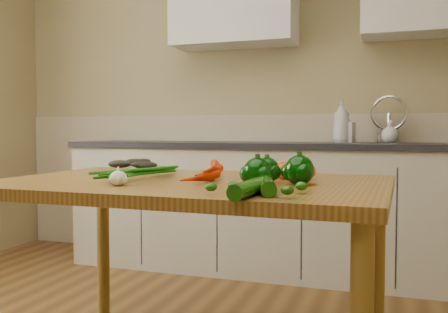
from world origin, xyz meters
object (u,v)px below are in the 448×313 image
Objects in this scene: carrot_bunch at (187,171)px; garlic_bulb at (118,178)px; tomato_b at (284,170)px; zucchini_a at (267,186)px; soap_bottle_b at (347,128)px; leafy_greens at (135,160)px; pepper_a at (267,170)px; soap_bottle_c at (390,132)px; pepper_b at (299,170)px; soap_bottle_a at (341,121)px; tomato_c at (307,171)px; table at (191,203)px; tomato_a at (261,168)px; pepper_c at (257,172)px; zucchini_b at (248,188)px.

carrot_bunch is 4.47× the size of garlic_bulb.
carrot_bunch is at bearing -155.46° from tomato_b.
soap_bottle_b is at bearing 88.12° from zucchini_a.
leafy_greens is 2.29× the size of pepper_a.
carrot_bunch is 1.30× the size of leafy_greens.
soap_bottle_b is at bearing 57.74° from leafy_greens.
pepper_b is at bearing 176.37° from soap_bottle_c.
soap_bottle_a is at bearing 87.18° from tomato_b.
soap_bottle_b is 2.93× the size of tomato_c.
table is at bearing 140.95° from zucchini_a.
leafy_greens is 0.92m from pepper_b.
tomato_b reaches higher than zucchini_a.
soap_bottle_b is at bearing 81.52° from tomato_a.
pepper_c is at bearing -89.93° from pepper_a.
pepper_c is at bearing -32.73° from leafy_greens.
pepper_c is at bearing -21.49° from carrot_bunch.
soap_bottle_c is at bearing 72.24° from tomato_a.
soap_bottle_b is 2.65× the size of tomato_b.
soap_bottle_b reaches higher than zucchini_a.
tomato_a is 1.15× the size of tomato_c.
pepper_b is at bearing 21.24° from garlic_bulb.
pepper_b is at bearing 77.08° from zucchini_b.
garlic_bulb is at bearing -140.50° from tomato_b.
pepper_c is (-0.42, -1.90, -0.13)m from soap_bottle_c.
leafy_greens is 1.02m from zucchini_a.
tomato_a is at bearing 43.63° from carrot_bunch.
pepper_b is 1.37× the size of tomato_b.
pepper_a is 0.89× the size of pepper_b.
table is 0.33m from tomato_a.
pepper_b reaches higher than zucchini_b.
table is at bearing 155.34° from pepper_c.
soap_bottle_c is 1.43× the size of pepper_b.
carrot_bunch is at bearing -179.27° from pepper_a.
tomato_a is at bearing 130.34° from pepper_b.
garlic_bulb is at bearing -165.75° from pepper_c.
table is 0.50m from zucchini_a.
soap_bottle_a is 2.77× the size of pepper_b.
garlic_bulb is (-0.57, -1.93, -0.23)m from soap_bottle_a.
soap_bottle_b is 2.06m from garlic_bulb.
tomato_c is at bearing 36.69° from garlic_bulb.
tomato_c is at bearing 24.34° from table.
soap_bottle_b is (0.44, 1.70, 0.30)m from table.
pepper_a reaches higher than table.
carrot_bunch is at bearing 163.09° from soap_bottle_c.
table is 1.78m from soap_bottle_b.
pepper_a is 0.39m from zucchini_b.
soap_bottle_a is 1.69m from pepper_a.
zucchini_a is (0.08, -0.30, -0.02)m from pepper_a.
soap_bottle_b reaches higher than pepper_b.
pepper_c is at bearing -110.29° from tomato_c.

